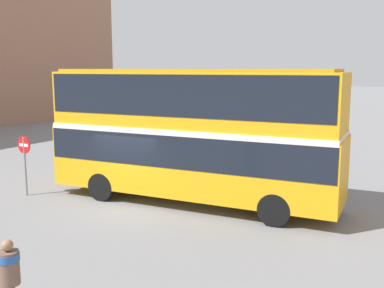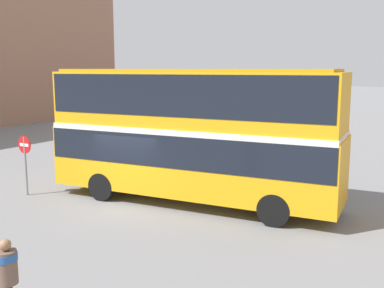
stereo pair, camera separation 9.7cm
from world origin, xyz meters
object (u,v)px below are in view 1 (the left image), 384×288
Objects in this scene: pedestrian_foreground at (9,273)px; no_entry_sign at (25,155)px; double_decker_bus at (192,128)px; parked_car_kerb_near at (119,137)px.

no_entry_sign is (-7.02, 6.17, 0.54)m from pedestrian_foreground.
no_entry_sign is at bearing -163.35° from double_decker_bus.
parked_car_kerb_near is (-9.04, 6.89, -1.92)m from double_decker_bus.
double_decker_bus is 11.53m from parked_car_kerb_near.
pedestrian_foreground is 0.35× the size of parked_car_kerb_near.
double_decker_bus is at bearing 21.86° from no_entry_sign.
parked_car_kerb_near is (-10.07, 15.47, -0.20)m from pedestrian_foreground.
parked_car_kerb_near is 9.81m from no_entry_sign.
double_decker_bus is 2.18× the size of parked_car_kerb_near.
double_decker_bus is at bearing 152.01° from parked_car_kerb_near.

